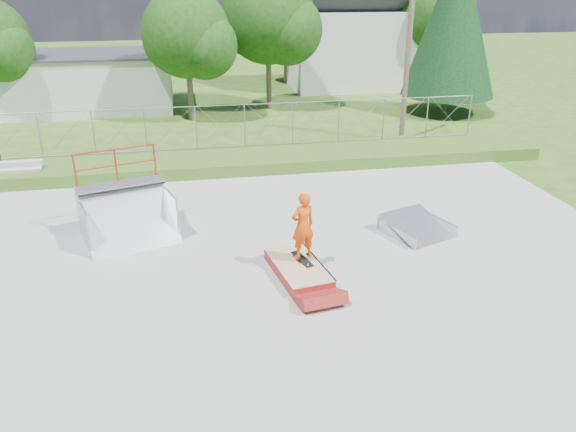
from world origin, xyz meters
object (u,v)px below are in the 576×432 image
Objects in this scene: quarter_pipe at (127,200)px; skater at (303,228)px; grind_box at (298,269)px; flat_bank_ramp at (417,227)px.

quarter_pipe is 5.33m from skater.
quarter_pipe is at bearing -50.08° from skater.
skater reaches higher than grind_box.
skater is at bearing 30.18° from grind_box.
flat_bank_ramp reaches higher than grind_box.
skater is at bearing -49.51° from quarter_pipe.
flat_bank_ramp is 4.29m from skater.
grind_box is 4.34m from flat_bank_ramp.
grind_box is at bearing -51.38° from quarter_pipe.
flat_bank_ramp is at bearing 14.77° from grind_box.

